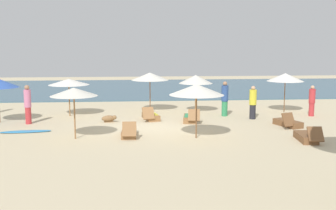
# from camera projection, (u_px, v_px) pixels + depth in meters

# --- Properties ---
(ground_plane) EXTENTS (60.00, 60.00, 0.00)m
(ground_plane) POSITION_uv_depth(u_px,v_px,m) (149.00, 128.00, 19.07)
(ground_plane) COLOR beige
(ocean_water) EXTENTS (48.00, 16.00, 0.06)m
(ocean_water) POSITION_uv_depth(u_px,v_px,m) (142.00, 88.00, 35.83)
(ocean_water) COLOR #3D6075
(ocean_water) RESTS_ON ground_plane
(umbrella_0) EXTENTS (1.92, 1.92, 2.11)m
(umbrella_0) POSITION_uv_depth(u_px,v_px,m) (74.00, 92.00, 16.68)
(umbrella_0) COLOR olive
(umbrella_0) RESTS_ON ground_plane
(umbrella_1) EXTENTS (2.24, 2.24, 2.24)m
(umbrella_1) POSITION_uv_depth(u_px,v_px,m) (197.00, 90.00, 16.79)
(umbrella_1) COLOR brown
(umbrella_1) RESTS_ON ground_plane
(umbrella_2) EXTENTS (2.12, 2.12, 2.23)m
(umbrella_2) POSITION_uv_depth(u_px,v_px,m) (150.00, 76.00, 23.46)
(umbrella_2) COLOR brown
(umbrella_2) RESTS_ON ground_plane
(umbrella_4) EXTENTS (2.05, 2.05, 2.21)m
(umbrella_4) POSITION_uv_depth(u_px,v_px,m) (285.00, 77.00, 23.23)
(umbrella_4) COLOR brown
(umbrella_4) RESTS_ON ground_plane
(umbrella_5) EXTENTS (2.16, 2.16, 2.01)m
(umbrella_5) POSITION_uv_depth(u_px,v_px,m) (69.00, 82.00, 21.99)
(umbrella_5) COLOR olive
(umbrella_5) RESTS_ON ground_plane
(umbrella_6) EXTENTS (1.90, 1.90, 2.13)m
(umbrella_6) POSITION_uv_depth(u_px,v_px,m) (196.00, 79.00, 23.08)
(umbrella_6) COLOR olive
(umbrella_6) RESTS_ON ground_plane
(lounger_0) EXTENTS (0.85, 1.75, 0.70)m
(lounger_0) POSITION_uv_depth(u_px,v_px,m) (190.00, 118.00, 20.69)
(lounger_0) COLOR olive
(lounger_0) RESTS_ON ground_plane
(lounger_1) EXTENTS (1.09, 1.74, 0.74)m
(lounger_1) POSITION_uv_depth(u_px,v_px,m) (288.00, 123.00, 19.45)
(lounger_1) COLOR brown
(lounger_1) RESTS_ON ground_plane
(lounger_2) EXTENTS (0.93, 1.74, 0.73)m
(lounger_2) POSITION_uv_depth(u_px,v_px,m) (151.00, 116.00, 21.21)
(lounger_2) COLOR olive
(lounger_2) RESTS_ON ground_plane
(lounger_3) EXTENTS (0.76, 1.74, 0.69)m
(lounger_3) POSITION_uv_depth(u_px,v_px,m) (307.00, 137.00, 16.52)
(lounger_3) COLOR brown
(lounger_3) RESTS_ON ground_plane
(lounger_4) EXTENTS (0.64, 1.67, 0.72)m
(lounger_4) POSITION_uv_depth(u_px,v_px,m) (129.00, 132.00, 17.39)
(lounger_4) COLOR olive
(lounger_4) RESTS_ON ground_plane
(person_2) EXTENTS (0.50, 0.50, 1.87)m
(person_2) POSITION_uv_depth(u_px,v_px,m) (225.00, 99.00, 22.14)
(person_2) COLOR #338C59
(person_2) RESTS_ON ground_plane
(person_3) EXTENTS (0.41, 0.41, 1.65)m
(person_3) POSITION_uv_depth(u_px,v_px,m) (312.00, 101.00, 22.14)
(person_3) COLOR #BF3338
(person_3) RESTS_ON ground_plane
(person_4) EXTENTS (0.47, 0.47, 1.90)m
(person_4) POSITION_uv_depth(u_px,v_px,m) (28.00, 104.00, 19.95)
(person_4) COLOR #BF3338
(person_4) RESTS_ON ground_plane
(person_5) EXTENTS (0.40, 0.40, 1.72)m
(person_5) POSITION_uv_depth(u_px,v_px,m) (253.00, 102.00, 21.29)
(person_5) COLOR #26262D
(person_5) RESTS_ON ground_plane
(dog) EXTENTS (0.78, 0.47, 0.35)m
(dog) POSITION_uv_depth(u_px,v_px,m) (109.00, 118.00, 20.51)
(dog) COLOR olive
(dog) RESTS_ON ground_plane
(surfboard) EXTENTS (2.24, 0.68, 0.07)m
(surfboard) POSITION_uv_depth(u_px,v_px,m) (25.00, 131.00, 18.19)
(surfboard) COLOR #338CCC
(surfboard) RESTS_ON ground_plane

